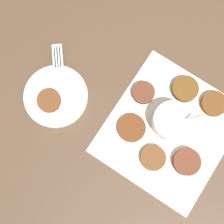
{
  "coord_description": "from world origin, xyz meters",
  "views": [
    {
      "loc": [
        0.15,
        -0.08,
        0.85
      ],
      "look_at": [
        0.01,
        -0.14,
        0.02
      ],
      "focal_mm": 50.0,
      "sensor_mm": 36.0,
      "label": 1
    }
  ],
  "objects_px": {
    "sauce_bowl": "(171,122)",
    "serving_plate": "(56,96)",
    "fritter_on_plate": "(49,101)",
    "fork": "(59,71)"
  },
  "relations": [
    {
      "from": "serving_plate",
      "to": "fritter_on_plate",
      "type": "xyz_separation_m",
      "value": [
        0.02,
        -0.01,
        0.02
      ]
    },
    {
      "from": "sauce_bowl",
      "to": "serving_plate",
      "type": "xyz_separation_m",
      "value": [
        0.05,
        -0.32,
        -0.02
      ]
    },
    {
      "from": "fritter_on_plate",
      "to": "fork",
      "type": "bearing_deg",
      "value": -172.89
    },
    {
      "from": "sauce_bowl",
      "to": "fork",
      "type": "height_order",
      "value": "sauce_bowl"
    },
    {
      "from": "fork",
      "to": "serving_plate",
      "type": "bearing_deg",
      "value": 15.32
    },
    {
      "from": "sauce_bowl",
      "to": "fritter_on_plate",
      "type": "xyz_separation_m",
      "value": [
        0.07,
        -0.32,
        -0.0
      ]
    },
    {
      "from": "sauce_bowl",
      "to": "serving_plate",
      "type": "distance_m",
      "value": 0.32
    },
    {
      "from": "fork",
      "to": "sauce_bowl",
      "type": "bearing_deg",
      "value": 86.28
    },
    {
      "from": "sauce_bowl",
      "to": "fritter_on_plate",
      "type": "bearing_deg",
      "value": -78.43
    },
    {
      "from": "sauce_bowl",
      "to": "fritter_on_plate",
      "type": "height_order",
      "value": "sauce_bowl"
    }
  ]
}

